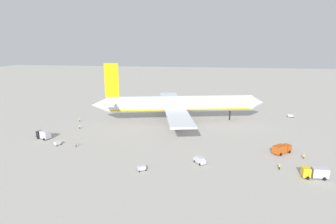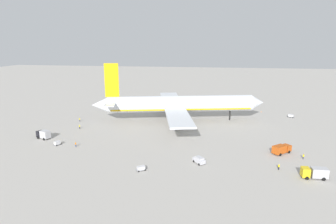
{
  "view_description": "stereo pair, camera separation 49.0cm",
  "coord_description": "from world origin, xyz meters",
  "px_view_note": "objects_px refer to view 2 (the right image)",
  "views": [
    {
      "loc": [
        14.08,
        -125.95,
        34.34
      ],
      "look_at": [
        -5.69,
        -1.06,
        4.17
      ],
      "focal_mm": 31.0,
      "sensor_mm": 36.0,
      "label": 1
    },
    {
      "loc": [
        14.56,
        -125.88,
        34.34
      ],
      "look_at": [
        -5.69,
        -1.06,
        4.17
      ],
      "focal_mm": 31.0,
      "sensor_mm": 36.0,
      "label": 2
    }
  ],
  "objects_px": {
    "ground_worker_1": "(279,167)",
    "traffic_cone_1": "(261,112)",
    "service_truck_0": "(281,149)",
    "traffic_cone_2": "(196,101)",
    "baggage_cart_1": "(141,168)",
    "airliner": "(178,104)",
    "service_truck_2": "(44,134)",
    "ground_worker_3": "(80,120)",
    "ground_worker_0": "(76,144)",
    "ground_worker_4": "(80,127)",
    "ground_worker_2": "(303,156)",
    "service_van": "(199,160)",
    "baggage_cart_0": "(57,143)",
    "traffic_cone_0": "(244,106)",
    "service_truck_1": "(315,172)",
    "baggage_cart_2": "(291,116)"
  },
  "relations": [
    {
      "from": "ground_worker_1",
      "to": "ground_worker_3",
      "type": "height_order",
      "value": "ground_worker_1"
    },
    {
      "from": "traffic_cone_1",
      "to": "service_truck_1",
      "type": "bearing_deg",
      "value": -88.07
    },
    {
      "from": "ground_worker_0",
      "to": "traffic_cone_0",
      "type": "distance_m",
      "value": 98.11
    },
    {
      "from": "traffic_cone_2",
      "to": "service_truck_1",
      "type": "bearing_deg",
      "value": -68.79
    },
    {
      "from": "ground_worker_3",
      "to": "traffic_cone_1",
      "type": "relative_size",
      "value": 3.0
    },
    {
      "from": "service_truck_0",
      "to": "service_truck_2",
      "type": "bearing_deg",
      "value": 179.01
    },
    {
      "from": "traffic_cone_1",
      "to": "ground_worker_3",
      "type": "bearing_deg",
      "value": -159.04
    },
    {
      "from": "service_van",
      "to": "traffic_cone_1",
      "type": "height_order",
      "value": "service_van"
    },
    {
      "from": "traffic_cone_0",
      "to": "ground_worker_3",
      "type": "bearing_deg",
      "value": -149.32
    },
    {
      "from": "service_truck_1",
      "to": "ground_worker_1",
      "type": "height_order",
      "value": "service_truck_1"
    },
    {
      "from": "service_truck_2",
      "to": "baggage_cart_1",
      "type": "xyz_separation_m",
      "value": [
        42.1,
        -20.85,
        -1.02
      ]
    },
    {
      "from": "baggage_cart_1",
      "to": "ground_worker_4",
      "type": "distance_m",
      "value": 49.4
    },
    {
      "from": "ground_worker_1",
      "to": "traffic_cone_2",
      "type": "xyz_separation_m",
      "value": [
        -29.12,
        91.83,
        -0.61
      ]
    },
    {
      "from": "baggage_cart_0",
      "to": "traffic_cone_0",
      "type": "bearing_deg",
      "value": 47.35
    },
    {
      "from": "baggage_cart_1",
      "to": "airliner",
      "type": "bearing_deg",
      "value": 86.23
    },
    {
      "from": "baggage_cart_2",
      "to": "traffic_cone_0",
      "type": "bearing_deg",
      "value": 131.68
    },
    {
      "from": "service_truck_2",
      "to": "traffic_cone_2",
      "type": "bearing_deg",
      "value": 56.84
    },
    {
      "from": "baggage_cart_2",
      "to": "traffic_cone_2",
      "type": "distance_m",
      "value": 55.66
    },
    {
      "from": "airliner",
      "to": "ground_worker_4",
      "type": "relative_size",
      "value": 44.27
    },
    {
      "from": "ground_worker_1",
      "to": "baggage_cart_1",
      "type": "bearing_deg",
      "value": -170.09
    },
    {
      "from": "ground_worker_0",
      "to": "traffic_cone_2",
      "type": "bearing_deg",
      "value": 67.21
    },
    {
      "from": "ground_worker_1",
      "to": "traffic_cone_1",
      "type": "bearing_deg",
      "value": 85.54
    },
    {
      "from": "service_truck_0",
      "to": "baggage_cart_1",
      "type": "distance_m",
      "value": 45.33
    },
    {
      "from": "service_truck_0",
      "to": "traffic_cone_2",
      "type": "distance_m",
      "value": 85.4
    },
    {
      "from": "service_truck_2",
      "to": "ground_worker_4",
      "type": "xyz_separation_m",
      "value": [
        7.18,
        14.1,
        -0.84
      ]
    },
    {
      "from": "service_truck_0",
      "to": "ground_worker_4",
      "type": "bearing_deg",
      "value": 168.42
    },
    {
      "from": "service_van",
      "to": "ground_worker_2",
      "type": "height_order",
      "value": "service_van"
    },
    {
      "from": "service_truck_2",
      "to": "ground_worker_4",
      "type": "distance_m",
      "value": 15.85
    },
    {
      "from": "ground_worker_0",
      "to": "traffic_cone_1",
      "type": "xyz_separation_m",
      "value": [
        69.81,
        62.8,
        -0.58
      ]
    },
    {
      "from": "baggage_cart_1",
      "to": "traffic_cone_1",
      "type": "xyz_separation_m",
      "value": [
        43.23,
        77.54,
        -0.42
      ]
    },
    {
      "from": "ground_worker_1",
      "to": "traffic_cone_1",
      "type": "height_order",
      "value": "ground_worker_1"
    },
    {
      "from": "ground_worker_0",
      "to": "baggage_cart_0",
      "type": "bearing_deg",
      "value": 175.27
    },
    {
      "from": "airliner",
      "to": "service_van",
      "type": "relative_size",
      "value": 17.71
    },
    {
      "from": "service_van",
      "to": "traffic_cone_2",
      "type": "xyz_separation_m",
      "value": [
        -7.0,
        90.91,
        -0.76
      ]
    },
    {
      "from": "baggage_cart_0",
      "to": "ground_worker_4",
      "type": "height_order",
      "value": "ground_worker_4"
    },
    {
      "from": "ground_worker_0",
      "to": "traffic_cone_1",
      "type": "bearing_deg",
      "value": 41.97
    },
    {
      "from": "service_truck_2",
      "to": "service_van",
      "type": "distance_m",
      "value": 59.2
    },
    {
      "from": "baggage_cart_2",
      "to": "traffic_cone_0",
      "type": "distance_m",
      "value": 29.7
    },
    {
      "from": "traffic_cone_1",
      "to": "service_van",
      "type": "bearing_deg",
      "value": -111.55
    },
    {
      "from": "ground_worker_0",
      "to": "ground_worker_4",
      "type": "bearing_deg",
      "value": 112.44
    },
    {
      "from": "baggage_cart_1",
      "to": "ground_worker_3",
      "type": "height_order",
      "value": "ground_worker_3"
    },
    {
      "from": "traffic_cone_2",
      "to": "ground_worker_4",
      "type": "bearing_deg",
      "value": -124.42
    },
    {
      "from": "airliner",
      "to": "baggage_cart_0",
      "type": "relative_size",
      "value": 25.46
    },
    {
      "from": "airliner",
      "to": "traffic_cone_2",
      "type": "bearing_deg",
      "value": 83.58
    },
    {
      "from": "airliner",
      "to": "service_van",
      "type": "height_order",
      "value": "airliner"
    },
    {
      "from": "traffic_cone_1",
      "to": "ground_worker_0",
      "type": "bearing_deg",
      "value": -138.03
    },
    {
      "from": "service_van",
      "to": "ground_worker_4",
      "type": "height_order",
      "value": "service_van"
    },
    {
      "from": "service_truck_1",
      "to": "traffic_cone_0",
      "type": "xyz_separation_m",
      "value": [
        -10.07,
        87.96,
        -1.35
      ]
    },
    {
      "from": "service_truck_0",
      "to": "ground_worker_2",
      "type": "relative_size",
      "value": 3.96
    },
    {
      "from": "service_truck_2",
      "to": "traffic_cone_1",
      "type": "height_order",
      "value": "service_truck_2"
    }
  ]
}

